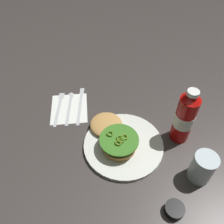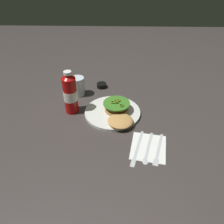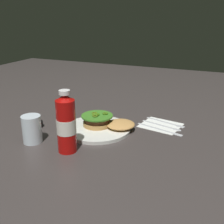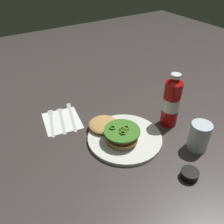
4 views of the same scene
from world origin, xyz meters
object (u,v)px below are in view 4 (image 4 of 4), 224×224
at_px(burger_sandwich, 114,130).
at_px(fork_utensil, 51,120).
at_px(dinner_plate, 125,138).
at_px(condiment_cup, 190,174).
at_px(spoon_utensil, 61,116).
at_px(ketchup_bottle, 171,102).
at_px(butter_knife, 71,114).
at_px(napkin, 62,121).
at_px(water_glass, 199,136).

relative_size(burger_sandwich, fork_utensil, 1.20).
relative_size(dinner_plate, condiment_cup, 4.90).
height_order(spoon_utensil, fork_utensil, same).
height_order(ketchup_bottle, condiment_cup, ketchup_bottle).
bearing_deg(dinner_plate, butter_knife, 23.23).
relative_size(condiment_cup, butter_knife, 0.27).
bearing_deg(burger_sandwich, napkin, 32.91).
xyz_separation_m(butter_knife, spoon_utensil, (0.01, 0.04, 0.00)).
distance_m(ketchup_bottle, butter_knife, 0.42).
bearing_deg(water_glass, burger_sandwich, 47.27).
distance_m(dinner_plate, butter_knife, 0.27).
relative_size(condiment_cup, napkin, 0.35).
height_order(ketchup_bottle, napkin, ketchup_bottle).
relative_size(condiment_cup, fork_utensil, 0.31).
bearing_deg(ketchup_bottle, burger_sandwich, 78.98).
bearing_deg(burger_sandwich, water_glass, -132.73).
relative_size(condiment_cup, spoon_utensil, 0.31).
height_order(burger_sandwich, napkin, burger_sandwich).
bearing_deg(butter_knife, ketchup_bottle, -130.18).
distance_m(butter_knife, spoon_utensil, 0.04).
height_order(ketchup_bottle, butter_knife, ketchup_bottle).
relative_size(dinner_plate, napkin, 1.71).
height_order(burger_sandwich, fork_utensil, burger_sandwich).
height_order(dinner_plate, condiment_cup, condiment_cup).
xyz_separation_m(ketchup_bottle, spoon_utensil, (0.28, 0.36, -0.10)).
height_order(dinner_plate, butter_knife, dinner_plate).
bearing_deg(ketchup_bottle, water_glass, 176.35).
relative_size(water_glass, butter_knife, 0.51).
xyz_separation_m(napkin, spoon_utensil, (0.03, -0.01, 0.00)).
xyz_separation_m(dinner_plate, condiment_cup, (-0.26, -0.07, 0.01)).
bearing_deg(condiment_cup, fork_utensil, 27.34).
distance_m(dinner_plate, ketchup_bottle, 0.23).
distance_m(burger_sandwich, fork_utensil, 0.28).
height_order(dinner_plate, burger_sandwich, burger_sandwich).
bearing_deg(water_glass, condiment_cup, 123.06).
xyz_separation_m(dinner_plate, spoon_utensil, (0.26, 0.15, -0.00)).
height_order(water_glass, condiment_cup, water_glass).
xyz_separation_m(burger_sandwich, ketchup_bottle, (-0.05, -0.23, 0.07)).
distance_m(condiment_cup, napkin, 0.54).
bearing_deg(napkin, ketchup_bottle, -124.19).
bearing_deg(burger_sandwich, spoon_utensil, 28.12).
bearing_deg(burger_sandwich, fork_utensil, 36.44).
height_order(burger_sandwich, butter_knife, burger_sandwich).
bearing_deg(fork_utensil, dinner_plate, -142.98).
distance_m(napkin, spoon_utensil, 0.03).
relative_size(napkin, spoon_utensil, 0.90).
bearing_deg(water_glass, ketchup_bottle, -3.65).
distance_m(ketchup_bottle, spoon_utensil, 0.46).
bearing_deg(butter_knife, dinner_plate, -156.77).
height_order(water_glass, spoon_utensil, water_glass).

